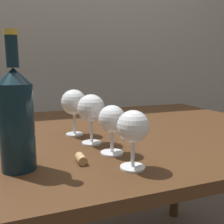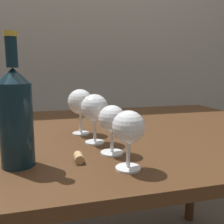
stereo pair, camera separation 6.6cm
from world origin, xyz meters
name	(u,v)px [view 2 (the right image)]	position (x,y,z in m)	size (l,w,h in m)	color
back_wall	(80,21)	(0.00, 1.00, 1.30)	(5.00, 0.08, 2.60)	gray
dining_table	(120,151)	(0.00, 0.00, 0.66)	(1.32, 0.98, 0.74)	#472B16
wine_glass_pinot	(129,129)	(-0.09, -0.37, 0.84)	(0.07, 0.07, 0.14)	white
wine_glass_rose	(112,120)	(-0.10, -0.26, 0.84)	(0.07, 0.07, 0.13)	white
wine_glass_port	(95,109)	(-0.13, -0.15, 0.85)	(0.08, 0.08, 0.15)	white
wine_glass_chardonnay	(80,103)	(-0.15, -0.03, 0.85)	(0.09, 0.09, 0.16)	white
wine_bottle	(16,116)	(-0.34, -0.28, 0.86)	(0.08, 0.08, 0.31)	#0F232D
cork	(79,158)	(-0.19, -0.30, 0.75)	(0.02, 0.02, 0.04)	tan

